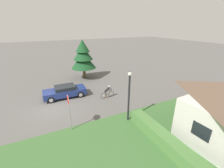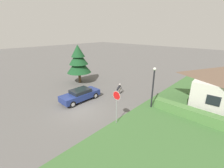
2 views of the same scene
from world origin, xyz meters
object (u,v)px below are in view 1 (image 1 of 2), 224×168
at_px(cyclist, 107,92).
at_px(street_lamp, 129,93).
at_px(stop_sign, 69,106).
at_px(conifer_tall_near, 83,56).
at_px(sedan_left_lane, 65,91).

height_order(cyclist, street_lamp, street_lamp).
bearing_deg(stop_sign, cyclist, -51.48).
bearing_deg(street_lamp, cyclist, 178.34).
xyz_separation_m(street_lamp, conifer_tall_near, (-12.05, -0.32, 0.84)).
relative_size(cyclist, street_lamp, 0.38).
bearing_deg(sedan_left_lane, stop_sign, -94.39).
bearing_deg(conifer_tall_near, stop_sign, -20.85).
bearing_deg(street_lamp, conifer_tall_near, -178.48).
distance_m(sedan_left_lane, cyclist, 4.70).
bearing_deg(conifer_tall_near, cyclist, 3.47).
bearing_deg(stop_sign, sedan_left_lane, -5.60).
distance_m(stop_sign, street_lamp, 4.70).
bearing_deg(stop_sign, conifer_tall_near, -21.13).
relative_size(stop_sign, street_lamp, 0.69).
bearing_deg(cyclist, sedan_left_lane, 148.50).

